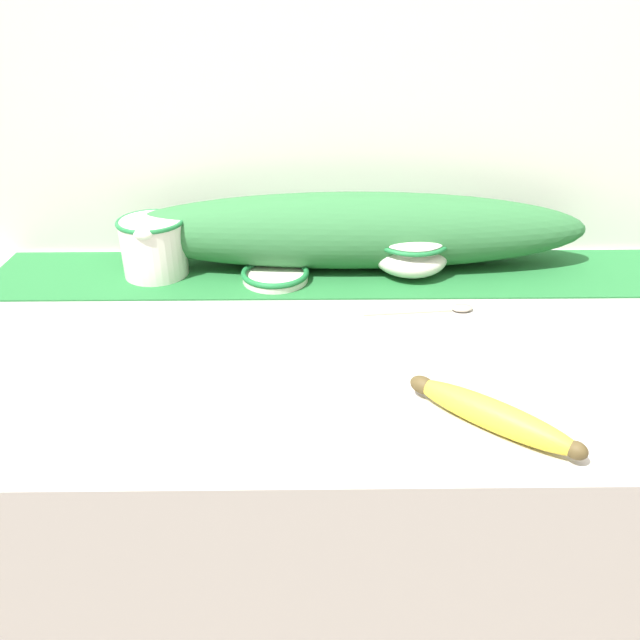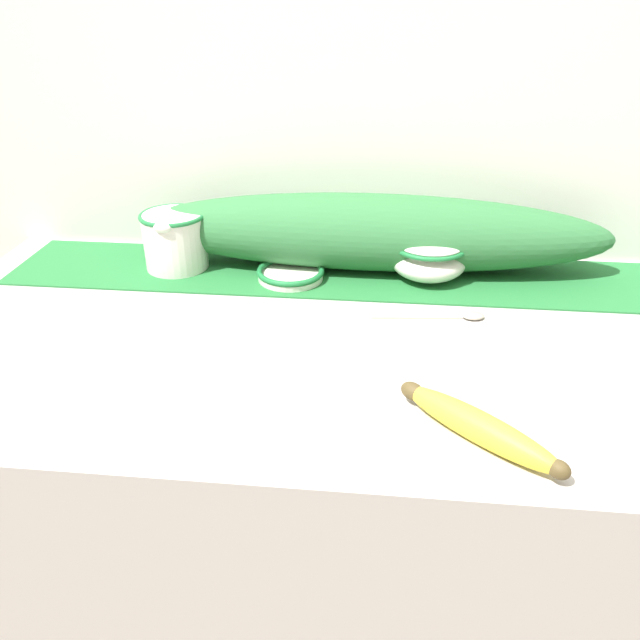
{
  "view_description": "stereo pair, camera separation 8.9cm",
  "coord_description": "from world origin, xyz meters",
  "px_view_note": "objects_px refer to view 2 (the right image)",
  "views": [
    {
      "loc": [
        -0.07,
        -0.83,
        1.37
      ],
      "look_at": [
        -0.06,
        -0.05,
        0.95
      ],
      "focal_mm": 35.0,
      "sensor_mm": 36.0,
      "label": 1
    },
    {
      "loc": [
        0.02,
        -0.83,
        1.37
      ],
      "look_at": [
        -0.06,
        -0.05,
        0.95
      ],
      "focal_mm": 35.0,
      "sensor_mm": 36.0,
      "label": 2
    }
  ],
  "objects_px": {
    "banana": "(478,426)",
    "cream_pitcher": "(175,238)",
    "spoon": "(463,316)",
    "sugar_bowl": "(429,256)",
    "small_dish": "(291,273)"
  },
  "relations": [
    {
      "from": "sugar_bowl",
      "to": "banana",
      "type": "relative_size",
      "value": 0.71
    },
    {
      "from": "banana",
      "to": "cream_pitcher",
      "type": "bearing_deg",
      "value": 137.96
    },
    {
      "from": "sugar_bowl",
      "to": "spoon",
      "type": "bearing_deg",
      "value": -70.95
    },
    {
      "from": "cream_pitcher",
      "to": "sugar_bowl",
      "type": "bearing_deg",
      "value": -0.12
    },
    {
      "from": "cream_pitcher",
      "to": "small_dish",
      "type": "xyz_separation_m",
      "value": [
        0.22,
        -0.03,
        -0.05
      ]
    },
    {
      "from": "cream_pitcher",
      "to": "banana",
      "type": "height_order",
      "value": "cream_pitcher"
    },
    {
      "from": "banana",
      "to": "spoon",
      "type": "bearing_deg",
      "value": 87.29
    },
    {
      "from": "sugar_bowl",
      "to": "small_dish",
      "type": "distance_m",
      "value": 0.25
    },
    {
      "from": "sugar_bowl",
      "to": "small_dish",
      "type": "relative_size",
      "value": 1.11
    },
    {
      "from": "banana",
      "to": "spoon",
      "type": "xyz_separation_m",
      "value": [
        0.01,
        0.3,
        -0.01
      ]
    },
    {
      "from": "sugar_bowl",
      "to": "banana",
      "type": "distance_m",
      "value": 0.45
    },
    {
      "from": "small_dish",
      "to": "sugar_bowl",
      "type": "bearing_deg",
      "value": 7.37
    },
    {
      "from": "small_dish",
      "to": "banana",
      "type": "relative_size",
      "value": 0.64
    },
    {
      "from": "small_dish",
      "to": "banana",
      "type": "bearing_deg",
      "value": -56.03
    },
    {
      "from": "sugar_bowl",
      "to": "cream_pitcher",
      "type": "bearing_deg",
      "value": 179.88
    }
  ]
}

